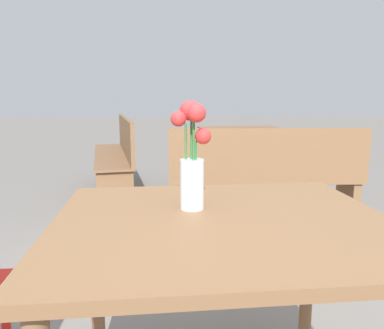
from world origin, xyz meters
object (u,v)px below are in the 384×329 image
(table_front, at_px, (223,252))
(bench_middle, at_px, (266,179))
(bench_near, at_px, (118,152))
(flower_vase, at_px, (192,163))
(table_back, at_px, (241,140))

(table_front, relative_size, bench_middle, 0.66)
(bench_near, bearing_deg, table_front, -77.66)
(bench_near, distance_m, bench_middle, 1.89)
(flower_vase, xyz_separation_m, table_back, (0.74, 2.89, -0.26))
(table_front, relative_size, flower_vase, 2.99)
(bench_near, bearing_deg, flower_vase, -78.73)
(table_front, distance_m, table_back, 3.07)
(table_front, height_order, bench_near, bench_near)
(flower_vase, height_order, bench_middle, flower_vase)
(table_front, distance_m, bench_middle, 1.87)
(flower_vase, xyz_separation_m, bench_near, (-0.61, 3.04, -0.40))
(flower_vase, distance_m, bench_middle, 1.84)
(flower_vase, distance_m, bench_near, 3.13)
(table_front, xyz_separation_m, flower_vase, (-0.08, 0.10, 0.24))
(flower_vase, relative_size, bench_middle, 0.22)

